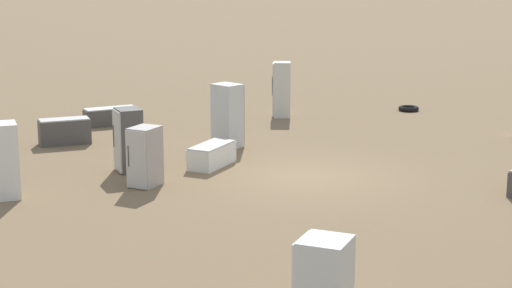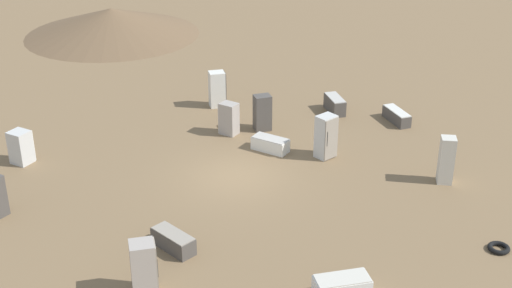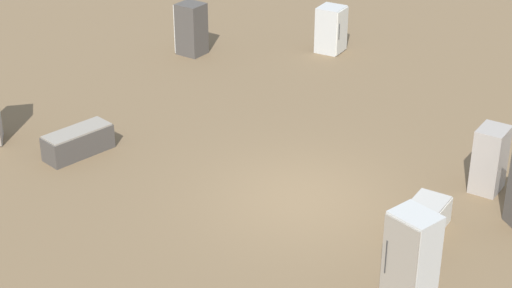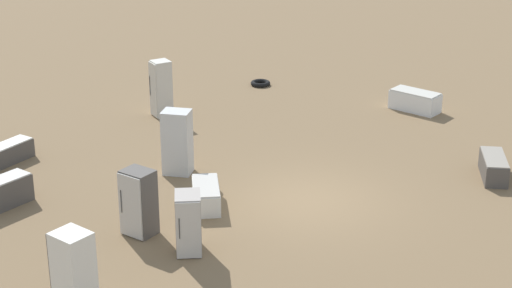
{
  "view_description": "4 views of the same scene",
  "coord_description": "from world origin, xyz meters",
  "px_view_note": "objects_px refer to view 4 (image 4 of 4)",
  "views": [
    {
      "loc": [
        -12.32,
        -17.19,
        5.57
      ],
      "look_at": [
        -0.77,
        1.16,
        0.73
      ],
      "focal_mm": 60.0,
      "sensor_mm": 36.0,
      "label": 1
    },
    {
      "loc": [
        22.91,
        -10.36,
        13.48
      ],
      "look_at": [
        0.78,
        0.48,
        1.65
      ],
      "focal_mm": 50.0,
      "sensor_mm": 36.0,
      "label": 2
    },
    {
      "loc": [
        7.67,
        13.87,
        9.31
      ],
      "look_at": [
        0.43,
        -1.36,
        0.77
      ],
      "focal_mm": 60.0,
      "sensor_mm": 36.0,
      "label": 3
    },
    {
      "loc": [
        -19.03,
        -7.97,
        9.66
      ],
      "look_at": [
        -1.12,
        0.99,
        1.83
      ],
      "focal_mm": 60.0,
      "sensor_mm": 36.0,
      "label": 4
    }
  ],
  "objects_px": {
    "discarded_fridge_3": "(177,142)",
    "discarded_fridge_11": "(494,167)",
    "discarded_fridge_7": "(415,101)",
    "discarded_fridge_9": "(73,272)",
    "discarded_fridge_2": "(206,195)",
    "discarded_fridge_4": "(6,154)",
    "scrap_tire": "(260,83)",
    "discarded_fridge_5": "(161,89)",
    "discarded_fridge_6": "(188,223)",
    "discarded_fridge_12": "(3,193)",
    "discarded_fridge_8": "(139,203)"
  },
  "relations": [
    {
      "from": "discarded_fridge_3",
      "to": "discarded_fridge_11",
      "type": "xyz_separation_m",
      "value": [
        3.68,
        -8.12,
        -0.62
      ]
    },
    {
      "from": "discarded_fridge_4",
      "to": "discarded_fridge_5",
      "type": "xyz_separation_m",
      "value": [
        5.6,
        -1.82,
        0.67
      ]
    },
    {
      "from": "discarded_fridge_3",
      "to": "discarded_fridge_8",
      "type": "distance_m",
      "value": 3.84
    },
    {
      "from": "discarded_fridge_8",
      "to": "discarded_fridge_12",
      "type": "distance_m",
      "value": 4.08
    },
    {
      "from": "discarded_fridge_5",
      "to": "discarded_fridge_9",
      "type": "height_order",
      "value": "discarded_fridge_5"
    },
    {
      "from": "discarded_fridge_8",
      "to": "discarded_fridge_4",
      "type": "bearing_deg",
      "value": -9.9
    },
    {
      "from": "discarded_fridge_11",
      "to": "discarded_fridge_5",
      "type": "bearing_deg",
      "value": 159.19
    },
    {
      "from": "discarded_fridge_3",
      "to": "discarded_fridge_12",
      "type": "bearing_deg",
      "value": -140.98
    },
    {
      "from": "scrap_tire",
      "to": "discarded_fridge_4",
      "type": "bearing_deg",
      "value": 162.17
    },
    {
      "from": "discarded_fridge_5",
      "to": "discarded_fridge_6",
      "type": "xyz_separation_m",
      "value": [
        -7.86,
        -5.74,
        -0.23
      ]
    },
    {
      "from": "discarded_fridge_4",
      "to": "discarded_fridge_12",
      "type": "xyz_separation_m",
      "value": [
        -2.29,
        -1.97,
        0.09
      ]
    },
    {
      "from": "discarded_fridge_7",
      "to": "discarded_fridge_8",
      "type": "height_order",
      "value": "discarded_fridge_8"
    },
    {
      "from": "discarded_fridge_7",
      "to": "discarded_fridge_9",
      "type": "xyz_separation_m",
      "value": [
        -15.43,
        2.59,
        0.54
      ]
    },
    {
      "from": "discarded_fridge_5",
      "to": "discarded_fridge_11",
      "type": "distance_m",
      "value": 11.2
    },
    {
      "from": "discarded_fridge_2",
      "to": "discarded_fridge_12",
      "type": "bearing_deg",
      "value": -5.55
    },
    {
      "from": "discarded_fridge_4",
      "to": "scrap_tire",
      "type": "height_order",
      "value": "discarded_fridge_4"
    },
    {
      "from": "discarded_fridge_2",
      "to": "discarded_fridge_9",
      "type": "bearing_deg",
      "value": 58.15
    },
    {
      "from": "scrap_tire",
      "to": "discarded_fridge_11",
      "type": "bearing_deg",
      "value": -116.49
    },
    {
      "from": "discarded_fridge_6",
      "to": "discarded_fridge_8",
      "type": "height_order",
      "value": "discarded_fridge_8"
    },
    {
      "from": "discarded_fridge_6",
      "to": "discarded_fridge_9",
      "type": "distance_m",
      "value": 3.3
    },
    {
      "from": "discarded_fridge_2",
      "to": "discarded_fridge_11",
      "type": "distance_m",
      "value": 8.21
    },
    {
      "from": "discarded_fridge_5",
      "to": "discarded_fridge_7",
      "type": "height_order",
      "value": "discarded_fridge_5"
    },
    {
      "from": "scrap_tire",
      "to": "discarded_fridge_2",
      "type": "bearing_deg",
      "value": -161.39
    },
    {
      "from": "discarded_fridge_3",
      "to": "discarded_fridge_6",
      "type": "relative_size",
      "value": 1.27
    },
    {
      "from": "discarded_fridge_12",
      "to": "discarded_fridge_8",
      "type": "bearing_deg",
      "value": 15.18
    },
    {
      "from": "discarded_fridge_5",
      "to": "discarded_fridge_9",
      "type": "bearing_deg",
      "value": 147.12
    },
    {
      "from": "discarded_fridge_8",
      "to": "discarded_fridge_11",
      "type": "distance_m",
      "value": 10.15
    },
    {
      "from": "discarded_fridge_8",
      "to": "discarded_fridge_9",
      "type": "relative_size",
      "value": 0.94
    },
    {
      "from": "discarded_fridge_2",
      "to": "discarded_fridge_6",
      "type": "bearing_deg",
      "value": 78.04
    },
    {
      "from": "discarded_fridge_4",
      "to": "discarded_fridge_7",
      "type": "distance_m",
      "value": 13.66
    },
    {
      "from": "discarded_fridge_6",
      "to": "scrap_tire",
      "type": "xyz_separation_m",
      "value": [
        12.44,
        4.28,
        -0.65
      ]
    },
    {
      "from": "discarded_fridge_2",
      "to": "discarded_fridge_11",
      "type": "xyz_separation_m",
      "value": [
        5.24,
        -6.32,
        0.02
      ]
    },
    {
      "from": "discarded_fridge_6",
      "to": "discarded_fridge_8",
      "type": "relative_size",
      "value": 0.88
    },
    {
      "from": "discarded_fridge_12",
      "to": "discarded_fridge_3",
      "type": "bearing_deg",
      "value": 64.8
    },
    {
      "from": "discarded_fridge_2",
      "to": "discarded_fridge_6",
      "type": "height_order",
      "value": "discarded_fridge_6"
    },
    {
      "from": "discarded_fridge_7",
      "to": "discarded_fridge_9",
      "type": "bearing_deg",
      "value": 3.34
    },
    {
      "from": "discarded_fridge_6",
      "to": "discarded_fridge_9",
      "type": "xyz_separation_m",
      "value": [
        -3.19,
        0.82,
        0.15
      ]
    },
    {
      "from": "discarded_fridge_8",
      "to": "discarded_fridge_11",
      "type": "xyz_separation_m",
      "value": [
        7.35,
        -6.98,
        -0.52
      ]
    },
    {
      "from": "discarded_fridge_11",
      "to": "discarded_fridge_12",
      "type": "relative_size",
      "value": 1.11
    },
    {
      "from": "discarded_fridge_6",
      "to": "discarded_fridge_8",
      "type": "xyz_separation_m",
      "value": [
        0.25,
        1.55,
        0.1
      ]
    },
    {
      "from": "discarded_fridge_2",
      "to": "discarded_fridge_4",
      "type": "relative_size",
      "value": 0.95
    },
    {
      "from": "discarded_fridge_8",
      "to": "discarded_fridge_7",
      "type": "bearing_deg",
      "value": -96.93
    },
    {
      "from": "discarded_fridge_3",
      "to": "discarded_fridge_11",
      "type": "bearing_deg",
      "value": 9.76
    },
    {
      "from": "discarded_fridge_2",
      "to": "discarded_fridge_4",
      "type": "xyz_separation_m",
      "value": [
        -0.1,
        6.67,
        -0.0
      ]
    },
    {
      "from": "discarded_fridge_3",
      "to": "discarded_fridge_11",
      "type": "distance_m",
      "value": 8.94
    },
    {
      "from": "discarded_fridge_5",
      "to": "scrap_tire",
      "type": "xyz_separation_m",
      "value": [
        4.58,
        -1.46,
        -0.88
      ]
    },
    {
      "from": "discarded_fridge_12",
      "to": "scrap_tire",
      "type": "distance_m",
      "value": 12.55
    },
    {
      "from": "discarded_fridge_8",
      "to": "scrap_tire",
      "type": "xyz_separation_m",
      "value": [
        12.19,
        2.73,
        -0.75
      ]
    },
    {
      "from": "discarded_fridge_4",
      "to": "discarded_fridge_6",
      "type": "bearing_deg",
      "value": 169.06
    },
    {
      "from": "discarded_fridge_7",
      "to": "scrap_tire",
      "type": "bearing_deg",
      "value": -79.1
    }
  ]
}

